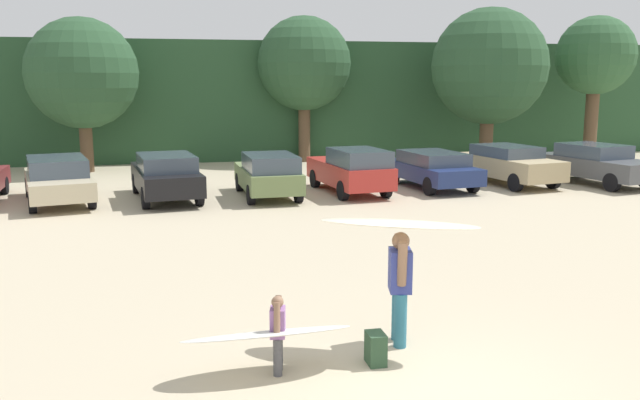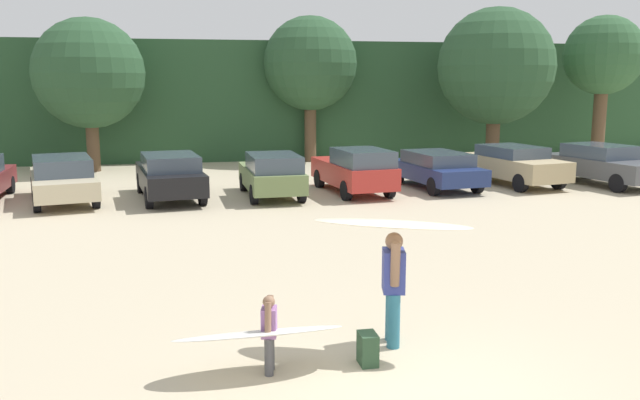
{
  "view_description": "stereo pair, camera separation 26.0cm",
  "coord_description": "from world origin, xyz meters",
  "px_view_note": "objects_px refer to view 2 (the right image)",
  "views": [
    {
      "loc": [
        -3.11,
        -7.87,
        3.89
      ],
      "look_at": [
        0.15,
        7.08,
        1.14
      ],
      "focal_mm": 37.51,
      "sensor_mm": 36.0,
      "label": 1
    },
    {
      "loc": [
        -2.86,
        -7.93,
        3.89
      ],
      "look_at": [
        0.15,
        7.08,
        1.14
      ],
      "focal_mm": 37.51,
      "sensor_mm": 36.0,
      "label": 2
    }
  ],
  "objects_px": {
    "person_adult": "(393,282)",
    "parked_car_black": "(170,175)",
    "parked_car_champagne": "(63,178)",
    "parked_car_tan": "(514,164)",
    "parked_car_dark_gray": "(602,164)",
    "parked_car_navy": "(437,168)",
    "parked_car_red": "(355,170)",
    "surfboard_cream": "(392,224)",
    "parked_car_olive_green": "(272,174)",
    "person_child": "(269,329)",
    "backpack_dropped": "(368,349)",
    "surfboard_white": "(259,334)"
  },
  "relations": [
    {
      "from": "parked_car_dark_gray",
      "to": "parked_car_red",
      "type": "bearing_deg",
      "value": 78.14
    },
    {
      "from": "surfboard_cream",
      "to": "backpack_dropped",
      "type": "distance_m",
      "value": 1.79
    },
    {
      "from": "parked_car_champagne",
      "to": "parked_car_tan",
      "type": "xyz_separation_m",
      "value": [
        16.02,
        0.43,
        0.01
      ]
    },
    {
      "from": "parked_car_navy",
      "to": "backpack_dropped",
      "type": "distance_m",
      "value": 15.78
    },
    {
      "from": "parked_car_champagne",
      "to": "surfboard_white",
      "type": "bearing_deg",
      "value": -173.77
    },
    {
      "from": "parked_car_champagne",
      "to": "parked_car_olive_green",
      "type": "distance_m",
      "value": 6.76
    },
    {
      "from": "parked_car_tan",
      "to": "person_adult",
      "type": "xyz_separation_m",
      "value": [
        -9.13,
        -13.93,
        0.17
      ]
    },
    {
      "from": "parked_car_champagne",
      "to": "parked_car_olive_green",
      "type": "bearing_deg",
      "value": -106.67
    },
    {
      "from": "person_adult",
      "to": "parked_car_black",
      "type": "bearing_deg",
      "value": -63.08
    },
    {
      "from": "parked_car_champagne",
      "to": "surfboard_cream",
      "type": "distance_m",
      "value": 15.27
    },
    {
      "from": "parked_car_black",
      "to": "parked_car_olive_green",
      "type": "height_order",
      "value": "parked_car_black"
    },
    {
      "from": "person_child",
      "to": "surfboard_cream",
      "type": "relative_size",
      "value": 0.46
    },
    {
      "from": "parked_car_black",
      "to": "parked_car_navy",
      "type": "bearing_deg",
      "value": -95.65
    },
    {
      "from": "parked_car_champagne",
      "to": "backpack_dropped",
      "type": "xyz_separation_m",
      "value": [
        6.33,
        -14.15,
        -0.56
      ]
    },
    {
      "from": "parked_car_champagne",
      "to": "backpack_dropped",
      "type": "height_order",
      "value": "parked_car_champagne"
    },
    {
      "from": "parked_car_tan",
      "to": "person_child",
      "type": "bearing_deg",
      "value": 132.18
    },
    {
      "from": "parked_car_olive_green",
      "to": "backpack_dropped",
      "type": "height_order",
      "value": "parked_car_olive_green"
    },
    {
      "from": "parked_car_black",
      "to": "person_adult",
      "type": "distance_m",
      "value": 13.78
    },
    {
      "from": "person_adult",
      "to": "person_child",
      "type": "distance_m",
      "value": 2.06
    },
    {
      "from": "parked_car_navy",
      "to": "parked_car_dark_gray",
      "type": "relative_size",
      "value": 0.91
    },
    {
      "from": "parked_car_red",
      "to": "parked_car_navy",
      "type": "distance_m",
      "value": 3.23
    },
    {
      "from": "parked_car_tan",
      "to": "surfboard_cream",
      "type": "height_order",
      "value": "surfboard_cream"
    },
    {
      "from": "parked_car_dark_gray",
      "to": "parked_car_tan",
      "type": "bearing_deg",
      "value": 66.72
    },
    {
      "from": "parked_car_olive_green",
      "to": "parked_car_dark_gray",
      "type": "relative_size",
      "value": 0.84
    },
    {
      "from": "parked_car_olive_green",
      "to": "parked_car_red",
      "type": "xyz_separation_m",
      "value": [
        2.93,
        0.18,
        0.04
      ]
    },
    {
      "from": "person_adult",
      "to": "person_child",
      "type": "height_order",
      "value": "person_adult"
    },
    {
      "from": "parked_car_red",
      "to": "person_adult",
      "type": "relative_size",
      "value": 2.65
    },
    {
      "from": "parked_car_champagne",
      "to": "parked_car_black",
      "type": "distance_m",
      "value": 3.39
    },
    {
      "from": "parked_car_red",
      "to": "person_child",
      "type": "height_order",
      "value": "parked_car_red"
    },
    {
      "from": "parked_car_black",
      "to": "surfboard_cream",
      "type": "height_order",
      "value": "surfboard_cream"
    },
    {
      "from": "parked_car_dark_gray",
      "to": "person_adult",
      "type": "bearing_deg",
      "value": 124.59
    },
    {
      "from": "parked_car_tan",
      "to": "surfboard_white",
      "type": "xyz_separation_m",
      "value": [
        -11.2,
        -14.58,
        -0.23
      ]
    },
    {
      "from": "parked_car_tan",
      "to": "parked_car_olive_green",
      "type": "bearing_deg",
      "value": 84.97
    },
    {
      "from": "parked_car_olive_green",
      "to": "parked_car_dark_gray",
      "type": "xyz_separation_m",
      "value": [
        12.54,
        0.28,
        -0.0
      ]
    },
    {
      "from": "parked_car_tan",
      "to": "person_child",
      "type": "distance_m",
      "value": 18.29
    },
    {
      "from": "parked_car_dark_gray",
      "to": "parked_car_olive_green",
      "type": "bearing_deg",
      "value": 78.84
    },
    {
      "from": "parked_car_champagne",
      "to": "parked_car_red",
      "type": "bearing_deg",
      "value": -104.35
    },
    {
      "from": "surfboard_cream",
      "to": "parked_car_champagne",
      "type": "bearing_deg",
      "value": -37.22
    },
    {
      "from": "parked_car_tan",
      "to": "surfboard_white",
      "type": "bearing_deg",
      "value": 131.85
    },
    {
      "from": "parked_car_navy",
      "to": "surfboard_cream",
      "type": "relative_size",
      "value": 1.91
    },
    {
      "from": "parked_car_olive_green",
      "to": "parked_car_navy",
      "type": "relative_size",
      "value": 0.93
    },
    {
      "from": "surfboard_white",
      "to": "backpack_dropped",
      "type": "height_order",
      "value": "surfboard_white"
    },
    {
      "from": "parked_car_champagne",
      "to": "parked_car_navy",
      "type": "bearing_deg",
      "value": -101.65
    },
    {
      "from": "parked_car_dark_gray",
      "to": "person_adult",
      "type": "distance_m",
      "value": 18.18
    },
    {
      "from": "parked_car_champagne",
      "to": "surfboard_cream",
      "type": "relative_size",
      "value": 2.12
    },
    {
      "from": "parked_car_red",
      "to": "person_child",
      "type": "xyz_separation_m",
      "value": [
        -4.71,
        -13.84,
        -0.23
      ]
    },
    {
      "from": "parked_car_black",
      "to": "backpack_dropped",
      "type": "xyz_separation_m",
      "value": [
        2.95,
        -13.97,
        -0.59
      ]
    },
    {
      "from": "person_adult",
      "to": "surfboard_white",
      "type": "height_order",
      "value": "person_adult"
    },
    {
      "from": "parked_car_red",
      "to": "surfboard_cream",
      "type": "height_order",
      "value": "surfboard_cream"
    },
    {
      "from": "parked_car_champagne",
      "to": "parked_car_navy",
      "type": "distance_m",
      "value": 12.86
    }
  ]
}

